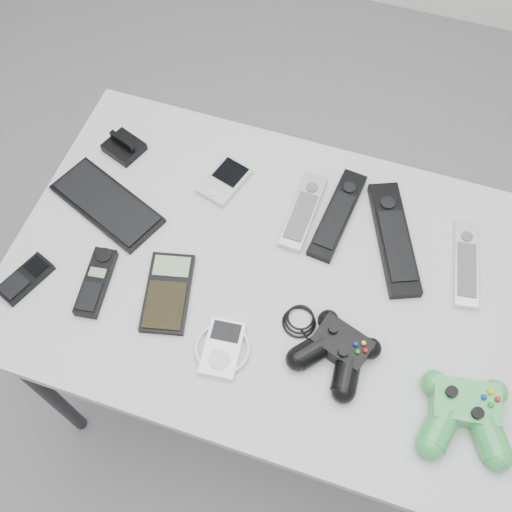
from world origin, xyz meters
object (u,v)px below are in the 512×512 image
(pda_keyboard, at_px, (107,203))
(controller_green, at_px, (465,413))
(calculator, at_px, (168,292))
(mobile_phone, at_px, (25,279))
(remote_black_a, at_px, (338,214))
(pda, at_px, (225,181))
(mp3_player, at_px, (222,348))
(remote_silver_b, at_px, (466,263))
(controller_black, at_px, (337,350))
(remote_black_b, at_px, (394,238))
(remote_silver_a, at_px, (303,211))
(desk, at_px, (277,288))
(cordless_handset, at_px, (96,282))

(pda_keyboard, distance_m, controller_green, 0.79)
(calculator, bearing_deg, mobile_phone, 179.02)
(remote_black_a, distance_m, calculator, 0.38)
(pda_keyboard, distance_m, pda, 0.25)
(mobile_phone, xyz_separation_m, calculator, (0.27, 0.06, -0.00))
(mobile_phone, relative_size, mp3_player, 1.00)
(remote_silver_b, distance_m, calculator, 0.58)
(mobile_phone, bearing_deg, pda_keyboard, 91.77)
(mp3_player, height_order, controller_black, controller_black)
(remote_black_b, bearing_deg, remote_black_a, 147.94)
(remote_black_a, height_order, controller_green, controller_green)
(pda_keyboard, height_order, remote_silver_a, remote_silver_a)
(desk, distance_m, mobile_phone, 0.49)
(controller_black, distance_m, controller_green, 0.24)
(calculator, bearing_deg, remote_black_a, 32.55)
(remote_black_a, relative_size, remote_black_b, 0.86)
(mp3_player, xyz_separation_m, controller_black, (0.20, 0.06, 0.01))
(controller_green, bearing_deg, mp3_player, 173.14)
(remote_black_a, xyz_separation_m, remote_black_b, (0.12, -0.02, 0.00))
(remote_black_a, relative_size, mp3_player, 2.02)
(controller_black, height_order, controller_green, controller_green)
(pda_keyboard, distance_m, cordless_handset, 0.18)
(calculator, height_order, mp3_player, mp3_player)
(mp3_player, bearing_deg, pda_keyboard, 140.28)
(mp3_player, bearing_deg, remote_silver_a, 73.98)
(mp3_player, bearing_deg, cordless_handset, 163.76)
(remote_black_a, distance_m, cordless_handset, 0.50)
(remote_silver_a, xyz_separation_m, remote_silver_b, (0.33, -0.02, -0.00))
(remote_silver_b, distance_m, mobile_phone, 0.85)
(pda, distance_m, remote_black_a, 0.25)
(remote_silver_b, bearing_deg, remote_black_b, 166.91)
(pda_keyboard, relative_size, remote_black_a, 1.11)
(remote_silver_a, xyz_separation_m, remote_black_a, (0.07, 0.01, 0.00))
(remote_black_b, xyz_separation_m, calculator, (-0.38, -0.25, -0.00))
(remote_black_b, distance_m, mobile_phone, 0.72)
(pda, distance_m, mobile_phone, 0.44)
(remote_silver_a, bearing_deg, pda_keyboard, -162.63)
(pda_keyboard, relative_size, mobile_phone, 2.25)
(mp3_player, bearing_deg, pda, 102.97)
(remote_black_b, bearing_deg, mobile_phone, -177.43)
(mobile_phone, distance_m, cordless_handset, 0.14)
(desk, height_order, pda_keyboard, pda_keyboard)
(remote_silver_b, xyz_separation_m, calculator, (-0.53, -0.24, -0.00))
(remote_silver_a, bearing_deg, remote_silver_b, -0.98)
(remote_black_a, xyz_separation_m, mobile_phone, (-0.53, -0.33, -0.00))
(pda, height_order, remote_silver_b, remote_silver_b)
(pda, relative_size, remote_silver_b, 0.58)
(desk, bearing_deg, mobile_phone, -160.02)
(mobile_phone, bearing_deg, remote_silver_b, 41.94)
(desk, distance_m, mp3_player, 0.20)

